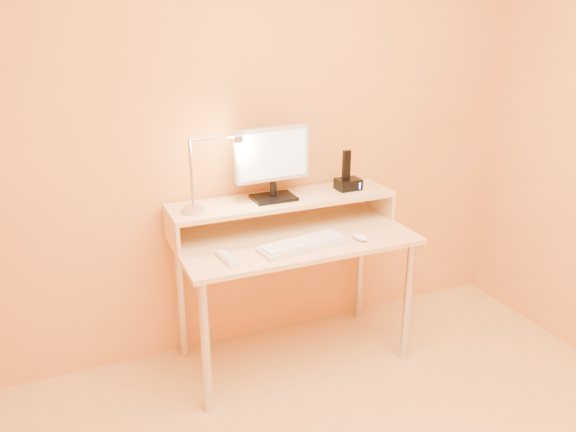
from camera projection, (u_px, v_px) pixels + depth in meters
name	position (u px, v px, depth m)	size (l,w,h in m)	color
wall_back	(270.00, 122.00, 2.94)	(3.00, 0.04, 2.50)	#F0994F
desk_leg_fl	(206.00, 348.00, 2.56)	(0.04, 0.04, 0.69)	silver
desk_leg_fr	(408.00, 302.00, 2.96)	(0.04, 0.04, 0.69)	silver
desk_leg_bl	(181.00, 299.00, 2.99)	(0.04, 0.04, 0.69)	silver
desk_leg_br	(360.00, 265.00, 3.40)	(0.04, 0.04, 0.69)	silver
desk_lower	(294.00, 238.00, 2.85)	(1.20, 0.60, 0.03)	#EBC98B
shelf_riser_left	(172.00, 231.00, 2.74)	(0.02, 0.30, 0.14)	#EBC98B
shelf_riser_right	(379.00, 201.00, 3.17)	(0.02, 0.30, 0.14)	#EBC98B
desk_shelf	(283.00, 200.00, 2.93)	(1.20, 0.30, 0.03)	#EBC98B
monitor_foot	(273.00, 198.00, 2.90)	(0.22, 0.16, 0.02)	black
monitor_neck	(273.00, 189.00, 2.89)	(0.04, 0.04, 0.07)	black
monitor_panel	(272.00, 154.00, 2.83)	(0.40, 0.04, 0.27)	silver
monitor_back	(271.00, 153.00, 2.85)	(0.36, 0.01, 0.23)	black
monitor_screen	(274.00, 155.00, 2.82)	(0.37, 0.00, 0.24)	white
lamp_base	(193.00, 210.00, 2.72)	(0.10, 0.10, 0.03)	silver
lamp_post	(191.00, 174.00, 2.66)	(0.01, 0.01, 0.33)	silver
lamp_arm	(214.00, 138.00, 2.64)	(0.01, 0.01, 0.24)	silver
lamp_head	(238.00, 139.00, 2.69)	(0.04, 0.04, 0.03)	silver
lamp_bulb	(238.00, 142.00, 2.70)	(0.03, 0.03, 0.00)	#FFEAC6
phone_dock	(348.00, 184.00, 3.06)	(0.13, 0.10, 0.06)	black
phone_handset	(346.00, 165.00, 3.01)	(0.04, 0.03, 0.16)	black
phone_led	(360.00, 186.00, 3.03)	(0.01, 0.00, 0.04)	blue
keyboard	(303.00, 245.00, 2.72)	(0.45, 0.14, 0.02)	silver
mouse	(360.00, 237.00, 2.80)	(0.05, 0.10, 0.03)	silver
remote_control	(227.00, 258.00, 2.57)	(0.05, 0.18, 0.02)	silver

